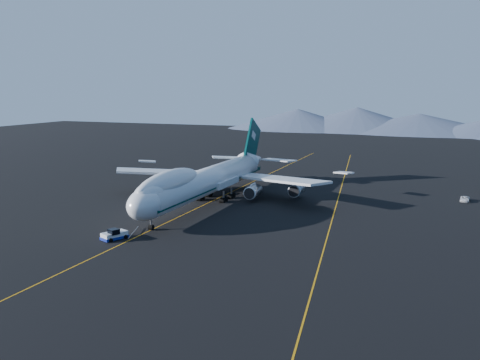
% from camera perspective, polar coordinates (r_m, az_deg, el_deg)
% --- Properties ---
extents(ground, '(500.00, 500.00, 0.00)m').
position_cam_1_polar(ground, '(131.83, -3.54, -2.52)').
color(ground, black).
rests_on(ground, ground).
extents(taxiway_line_main, '(0.25, 220.00, 0.01)m').
position_cam_1_polar(taxiway_line_main, '(131.83, -3.54, -2.52)').
color(taxiway_line_main, '#C6820B').
rests_on(taxiway_line_main, ground).
extents(taxiway_line_side, '(28.08, 198.09, 0.01)m').
position_cam_1_polar(taxiway_line_side, '(132.04, 10.23, -2.64)').
color(taxiway_line_side, '#C6820B').
rests_on(taxiway_line_side, ground).
extents(boeing_747, '(59.62, 72.43, 19.37)m').
position_cam_1_polar(boeing_747, '(130.74, -3.57, -0.03)').
color(boeing_747, silver).
rests_on(boeing_747, ground).
extents(pushback_tug, '(4.20, 5.51, 2.15)m').
position_cam_1_polar(pushback_tug, '(103.85, -13.23, -5.80)').
color(pushback_tug, silver).
rests_on(pushback_tug, ground).
extents(service_van, '(2.43, 4.68, 1.26)m').
position_cam_1_polar(service_van, '(145.19, 22.85, -1.88)').
color(service_van, silver).
rests_on(service_van, ground).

